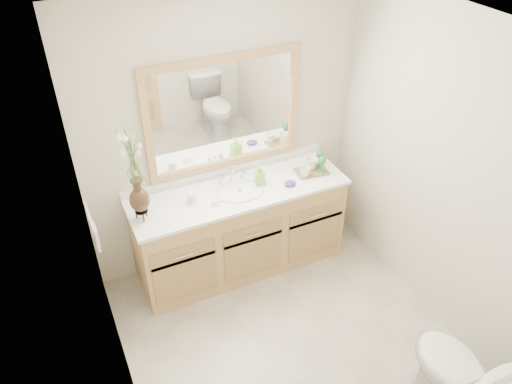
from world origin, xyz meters
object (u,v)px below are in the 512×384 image
toilet (460,379)px  tumbler (192,197)px  flower_vase (133,163)px  tray (311,171)px  soap_bottle (259,175)px

toilet → tumbler: 2.30m
flower_vase → tray: size_ratio=2.66×
flower_vase → soap_bottle: (1.01, 0.05, -0.42)m
tumbler → flower_vase: bearing=-173.9°
flower_vase → soap_bottle: 1.10m
toilet → soap_bottle: (-0.51, 1.95, 0.54)m
flower_vase → tray: (1.50, 0.01, -0.49)m
tray → flower_vase: bearing=-172.4°
toilet → tray: 1.97m
toilet → flower_vase: (-1.52, 1.90, 0.96)m
flower_vase → tumbler: flower_vase is taller
flower_vase → soap_bottle: bearing=2.7°
toilet → tray: size_ratio=2.71×
flower_vase → soap_bottle: flower_vase is taller
soap_bottle → tumbler: bearing=-168.7°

